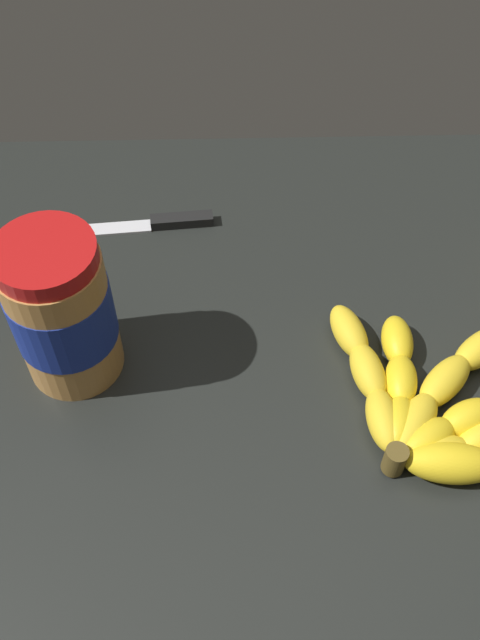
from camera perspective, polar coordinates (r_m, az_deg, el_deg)
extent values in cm
cube|color=black|center=(73.74, 0.04, -2.87)|extent=(78.85, 63.43, 4.71)
ellipsoid|color=yellow|center=(65.57, 16.28, -10.76)|extent=(8.51, 4.39, 3.61)
ellipsoid|color=yellow|center=(66.14, 15.26, -10.03)|extent=(6.54, 4.03, 2.93)
ellipsoid|color=yellow|center=(66.39, 14.56, -9.08)|extent=(6.56, 5.71, 3.20)
ellipsoid|color=yellow|center=(68.50, 17.57, -7.35)|extent=(6.52, 5.15, 3.20)
ellipsoid|color=yellow|center=(66.97, 13.61, -7.91)|extent=(6.53, 7.63, 3.13)
ellipsoid|color=yellow|center=(70.07, 15.83, -4.64)|extent=(7.20, 7.25, 3.13)
ellipsoid|color=yellow|center=(66.71, 12.38, -7.95)|extent=(4.38, 6.32, 3.01)
ellipsoid|color=yellow|center=(69.16, 12.54, -4.68)|extent=(3.79, 6.10, 3.01)
ellipsoid|color=yellow|center=(71.73, 12.26, -1.61)|extent=(3.14, 5.81, 3.01)
ellipsoid|color=yellow|center=(66.65, 11.22, -7.70)|extent=(3.50, 6.75, 2.97)
ellipsoid|color=yellow|center=(69.15, 10.03, -4.02)|extent=(4.13, 6.96, 2.97)
ellipsoid|color=yellow|center=(71.79, 8.54, -0.69)|extent=(4.72, 7.10, 2.97)
cylinder|color=brown|center=(64.58, 12.09, -10.69)|extent=(2.00, 2.00, 3.00)
cylinder|color=#BF8442|center=(66.64, -13.73, 0.28)|extent=(9.06, 9.06, 14.33)
cylinder|color=navy|center=(66.09, -13.84, 0.66)|extent=(9.24, 9.24, 6.45)
cylinder|color=#B71414|center=(60.70, -15.16, 4.92)|extent=(8.71, 8.71, 1.70)
cube|color=silver|center=(83.27, -11.59, 7.02)|extent=(13.33, 2.88, 0.50)
cube|color=black|center=(82.40, -4.60, 7.82)|extent=(7.11, 2.17, 1.20)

